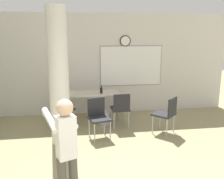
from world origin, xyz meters
TOP-DOWN VIEW (x-y plane):
  - wall_back at (0.02, 5.06)m, footprint 8.00×0.15m
  - support_pillar at (-0.73, 3.11)m, footprint 0.41×0.41m
  - folding_table at (0.02, 4.44)m, footprint 1.41×0.62m
  - bottle_on_table at (0.25, 4.35)m, footprint 0.07×0.07m
  - waste_bin at (0.27, 3.96)m, footprint 0.28×0.28m
  - chair_table_left at (-0.75, 3.82)m, footprint 0.59×0.59m
  - chair_mid_room at (1.64, 3.24)m, footprint 0.62×0.62m
  - chair_table_front at (0.08, 3.27)m, footprint 0.54×0.54m
  - chair_table_right at (0.67, 3.78)m, footprint 0.45×0.45m
  - person_playing_front at (-0.53, 0.97)m, footprint 0.49×0.61m

SIDE VIEW (x-z plane):
  - waste_bin at x=0.27m, z-range 0.00..0.35m
  - chair_table_left at x=-0.75m, z-range 0.08..0.95m
  - chair_mid_room at x=1.64m, z-range 0.08..0.95m
  - chair_table_front at x=0.08m, z-range 0.08..0.95m
  - chair_table_right at x=0.67m, z-range 0.08..0.95m
  - folding_table at x=0.02m, z-range 0.31..1.04m
  - bottle_on_table at x=0.25m, z-range 0.70..0.93m
  - person_playing_front at x=-0.53m, z-range 0.14..1.66m
  - wall_back at x=0.02m, z-range 0.00..2.80m
  - support_pillar at x=-0.73m, z-range 0.00..2.80m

